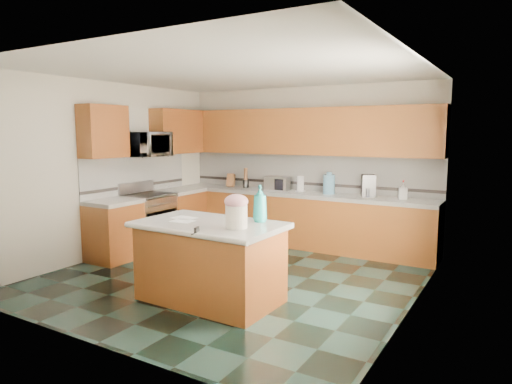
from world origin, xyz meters
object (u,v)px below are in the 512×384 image
Objects in this scene: island_top at (210,225)px; treat_jar at (236,216)px; toaster_oven at (277,184)px; knife_block at (231,180)px; coffee_maker at (368,186)px; soap_bottle_island at (260,203)px; island_base at (210,264)px.

treat_jar is at bearing -11.00° from island_top.
knife_block is at bearing 169.67° from toaster_oven.
knife_block is at bearing 156.95° from coffee_maker.
soap_bottle_island is 2.84m from toaster_oven.
soap_bottle_island is 3.36m from knife_block.
toaster_oven is 1.61m from coffee_maker.
island_top is 0.46m from treat_jar.
coffee_maker is at bearing 77.82° from treat_jar.
knife_block is at bearing 120.99° from island_base.
knife_block is (-1.66, 2.91, 0.61)m from island_base.
coffee_maker is at bearing -16.08° from knife_block.
island_base is 0.75m from treat_jar.
toaster_oven is at bearing 104.53° from island_top.
soap_bottle_island is (0.48, 0.32, 0.70)m from island_base.
treat_jar is at bearing -122.08° from soap_bottle_island.
treat_jar is 3.20m from toaster_oven.
knife_block is 0.60× the size of toaster_oven.
coffee_maker is (0.45, 2.62, -0.04)m from soap_bottle_island.
treat_jar is 0.58× the size of soap_bottle_island.
soap_bottle_island is at bearing 80.09° from treat_jar.
island_top is 6.69× the size of treat_jar.
treat_jar is 1.03× the size of knife_block.
island_top is at bearing -77.07° from knife_block.
coffee_maker reaches higher than treat_jar.
knife_block is at bearing 120.99° from island_top.
toaster_oven reaches higher than island_top.
island_base is at bearing 0.00° from island_top.
island_top reaches higher than island_base.
knife_block is at bearing 121.91° from treat_jar.
island_top is 0.62m from soap_bottle_island.
knife_block is (-2.14, 2.59, -0.09)m from soap_bottle_island.
treat_jar is (0.42, -0.09, 0.15)m from island_top.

